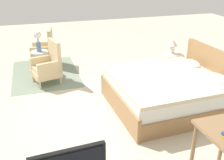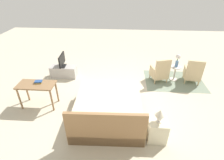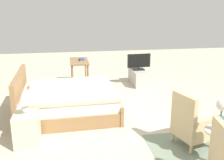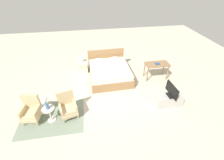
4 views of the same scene
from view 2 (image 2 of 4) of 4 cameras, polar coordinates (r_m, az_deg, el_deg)
The scene contains 13 objects.
ground_plane at distance 5.73m, azimuth 1.80°, elevation -5.04°, with size 16.00×16.00×0.00m, color beige.
floor_rug at distance 6.89m, azimuth 19.53°, elevation -0.21°, with size 2.10×1.50×0.01m.
bed at distance 4.75m, azimuth -1.21°, elevation -9.36°, with size 1.83×2.08×0.96m.
armchair_by_window_left at distance 6.85m, azimuth 24.86°, elevation 2.07°, with size 0.62×0.62×0.92m.
armchair_by_window_right at distance 6.52m, azimuth 15.37°, elevation 2.55°, with size 0.66×0.66×0.92m.
side_table at distance 6.80m, azimuth 19.88°, elevation 2.62°, with size 0.40×0.40×0.55m.
flower_vase at distance 6.59m, azimuth 20.65°, elevation 6.42°, with size 0.17×0.17×0.48m.
nightstand at distance 4.36m, azimuth 14.49°, elevation -15.58°, with size 0.44×0.41×0.56m.
table_lamp at distance 4.02m, azimuth 15.42°, elevation -10.73°, with size 0.22×0.22×0.33m.
tv_stand at distance 6.91m, azimuth -15.47°, elevation 2.68°, with size 0.96×0.40×0.44m.
tv_flatscreen at distance 6.71m, azimuth -16.04°, elevation 6.17°, with size 0.22×0.69×0.48m.
vanity_desk at distance 5.42m, azimuth -23.37°, elevation -2.24°, with size 1.04×0.52×0.74m.
book_stack at distance 5.38m, azimuth -22.87°, elevation -0.56°, with size 0.22×0.19×0.07m.
Camera 2 is at (-0.15, 4.62, 3.39)m, focal length 28.00 mm.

